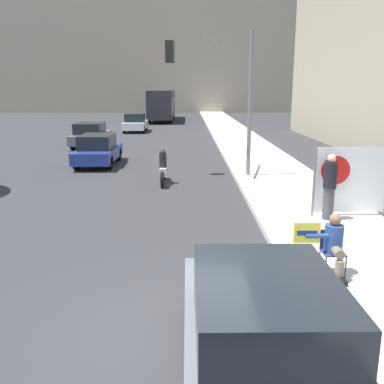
{
  "coord_description": "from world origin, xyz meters",
  "views": [
    {
      "loc": [
        0.31,
        -5.53,
        3.57
      ],
      "look_at": [
        0.44,
        5.41,
        0.91
      ],
      "focal_mm": 40.0,
      "sensor_mm": 36.0,
      "label": 1
    }
  ],
  "objects": [
    {
      "name": "building_backdrop_far",
      "position": [
        -2.0,
        65.6,
        14.78
      ],
      "size": [
        52.0,
        12.0,
        29.57
      ],
      "color": "gray",
      "rests_on": "ground_plane"
    },
    {
      "name": "protest_banner",
      "position": [
        4.71,
        5.69,
        1.17
      ],
      "size": [
        2.05,
        0.06,
        1.88
      ],
      "color": "slate",
      "rests_on": "sidewalk_curb"
    },
    {
      "name": "ground_plane",
      "position": [
        0.0,
        0.0,
        0.0
      ],
      "size": [
        160.0,
        160.0,
        0.0
      ],
      "primitive_type": "plane",
      "color": "#303033"
    },
    {
      "name": "car_on_road_nearest",
      "position": [
        -3.93,
        14.74,
        0.73
      ],
      "size": [
        1.71,
        4.11,
        1.46
      ],
      "color": "navy",
      "rests_on": "ground_plane"
    },
    {
      "name": "parked_car_curbside",
      "position": [
        1.19,
        -1.09,
        0.76
      ],
      "size": [
        1.83,
        4.12,
        1.54
      ],
      "color": "#565B60",
      "rests_on": "ground_plane"
    },
    {
      "name": "traffic_light_pole",
      "position": [
        1.56,
        11.64,
        3.93
      ],
      "size": [
        3.38,
        3.14,
        5.52
      ],
      "color": "slate",
      "rests_on": "sidewalk_curb"
    },
    {
      "name": "car_on_road_midblock",
      "position": [
        -5.74,
        21.4,
        0.74
      ],
      "size": [
        1.88,
        4.25,
        1.5
      ],
      "color": "#565B60",
      "rests_on": "ground_plane"
    },
    {
      "name": "city_bus_on_road",
      "position": [
        -2.51,
        44.1,
        1.93
      ],
      "size": [
        2.58,
        12.48,
        3.36
      ],
      "color": "#232328",
      "rests_on": "ground_plane"
    },
    {
      "name": "seated_protester",
      "position": [
        3.01,
        1.85,
        0.79
      ],
      "size": [
        0.97,
        0.77,
        1.17
      ],
      "rotation": [
        0.0,
        0.0,
        -0.39
      ],
      "color": "#474C56",
      "rests_on": "sidewalk_curb"
    },
    {
      "name": "car_on_road_distant",
      "position": [
        -4.06,
        30.93,
        0.75
      ],
      "size": [
        1.78,
        4.14,
        1.53
      ],
      "color": "silver",
      "rests_on": "ground_plane"
    },
    {
      "name": "sidewalk_curb",
      "position": [
        3.94,
        15.0,
        0.09
      ],
      "size": [
        3.43,
        90.0,
        0.18
      ],
      "primitive_type": "cube",
      "color": "beige",
      "rests_on": "ground_plane"
    },
    {
      "name": "motorcycle_on_road",
      "position": [
        -0.61,
        10.6,
        0.56
      ],
      "size": [
        0.28,
        2.06,
        1.31
      ],
      "color": "silver",
      "rests_on": "ground_plane"
    },
    {
      "name": "jogger_on_sidewalk",
      "position": [
        4.06,
        5.36,
        1.06
      ],
      "size": [
        0.34,
        0.34,
        1.74
      ],
      "rotation": [
        0.0,
        0.0,
        3.59
      ],
      "color": "#424247",
      "rests_on": "sidewalk_curb"
    }
  ]
}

